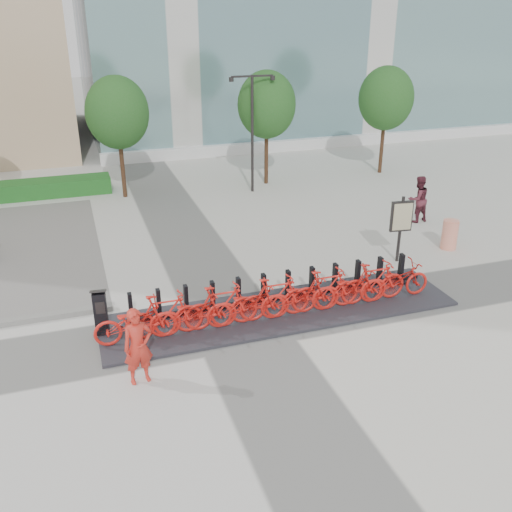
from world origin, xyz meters
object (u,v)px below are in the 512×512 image
object	(u,v)px
worker_red	(138,346)
construction_barrel	(450,235)
bike_0	(135,322)
kiosk	(101,312)
map_sign	(401,219)
pedestrian	(418,199)

from	to	relation	value
worker_red	construction_barrel	distance (m)	11.81
bike_0	kiosk	size ratio (longest dim) A/B	1.59
worker_red	map_sign	bearing A→B (deg)	14.32
construction_barrel	pedestrian	bearing A→B (deg)	80.42
kiosk	map_sign	world-z (taller)	map_sign
construction_barrel	bike_0	bearing A→B (deg)	-166.19
pedestrian	map_sign	bearing A→B (deg)	42.36
worker_red	pedestrian	bearing A→B (deg)	21.63
bike_0	map_sign	distance (m)	9.03
worker_red	map_sign	size ratio (longest dim) A/B	0.81
construction_barrel	map_sign	xyz separation A→B (m)	(-2.21, -0.36, 0.94)
pedestrian	worker_red	bearing A→B (deg)	24.67
kiosk	worker_red	xyz separation A→B (m)	(0.64, -2.19, 0.21)
map_sign	kiosk	bearing A→B (deg)	-162.82
worker_red	kiosk	bearing A→B (deg)	96.74
kiosk	worker_red	bearing A→B (deg)	-66.91
map_sign	pedestrian	bearing A→B (deg)	55.83
kiosk	worker_red	size ratio (longest dim) A/B	0.70
kiosk	map_sign	distance (m)	9.63
kiosk	map_sign	bearing A→B (deg)	17.02
pedestrian	kiosk	bearing A→B (deg)	14.89
kiosk	worker_red	distance (m)	2.29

